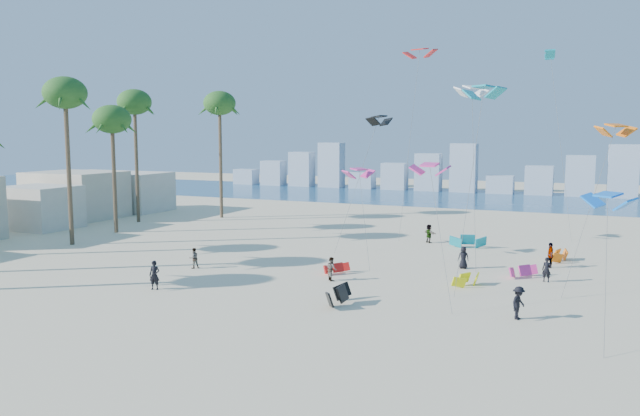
% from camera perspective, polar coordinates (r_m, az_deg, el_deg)
% --- Properties ---
extents(ground, '(220.00, 220.00, 0.00)m').
position_cam_1_polar(ground, '(34.30, -15.71, -10.19)').
color(ground, beige).
rests_on(ground, ground).
extents(ocean, '(220.00, 220.00, 0.00)m').
position_cam_1_polar(ocean, '(99.99, 11.32, 1.01)').
color(ocean, navy).
rests_on(ocean, ground).
extents(kitesurfer_near, '(0.78, 0.62, 1.88)m').
position_cam_1_polar(kitesurfer_near, '(40.93, -15.12, -6.04)').
color(kitesurfer_near, black).
rests_on(kitesurfer_near, ground).
extents(kitesurfer_mid, '(0.98, 0.99, 1.61)m').
position_cam_1_polar(kitesurfer_mid, '(42.02, 1.08, -5.66)').
color(kitesurfer_mid, gray).
rests_on(kitesurfer_mid, ground).
extents(kitesurfers_far, '(25.13, 22.79, 1.90)m').
position_cam_1_polar(kitesurfers_far, '(45.89, 12.16, -4.66)').
color(kitesurfers_far, black).
rests_on(kitesurfers_far, ground).
extents(grounded_kites, '(15.87, 24.39, 1.03)m').
position_cam_1_polar(grounded_kites, '(45.95, 12.24, -5.18)').
color(grounded_kites, red).
rests_on(grounded_kites, ground).
extents(flying_kites, '(27.98, 37.41, 18.62)m').
position_cam_1_polar(flying_kites, '(49.77, 14.65, 9.47)').
color(flying_kites, '#E83397').
rests_on(flying_kites, ground).
extents(palm_row, '(10.45, 44.80, 15.01)m').
position_cam_1_polar(palm_row, '(60.23, -23.20, 8.47)').
color(palm_row, brown).
rests_on(palm_row, ground).
extents(beachfront_buildings, '(11.50, 43.00, 6.00)m').
position_cam_1_polar(beachfront_buildings, '(71.87, -26.19, 0.36)').
color(beachfront_buildings, beige).
rests_on(beachfront_buildings, ground).
extents(distant_skyline, '(85.00, 3.00, 8.40)m').
position_cam_1_polar(distant_skyline, '(109.75, 11.86, 3.12)').
color(distant_skyline, '#9EADBF').
rests_on(distant_skyline, ground).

